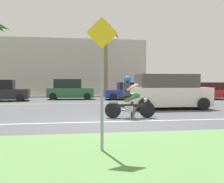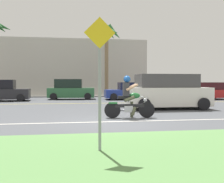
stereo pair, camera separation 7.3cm
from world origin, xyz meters
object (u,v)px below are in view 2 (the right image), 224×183
(suv_nearby, at_px, (167,92))
(parked_car_2, at_px, (131,91))
(motorcyclist, at_px, (129,100))
(parked_car_0, at_px, (1,91))
(parked_car_3, at_px, (207,91))
(palm_tree_1, at_px, (107,37))
(street_sign, at_px, (100,71))
(parked_car_1, at_px, (70,90))

(suv_nearby, relative_size, parked_car_2, 1.05)
(parked_car_2, bearing_deg, motorcyclist, -103.30)
(parked_car_0, bearing_deg, parked_car_2, 1.50)
(parked_car_3, xyz_separation_m, palm_tree_1, (-7.86, 4.66, 5.15))
(parked_car_0, bearing_deg, parked_car_3, -1.69)
(parked_car_0, relative_size, street_sign, 1.55)
(motorcyclist, bearing_deg, parked_car_0, 125.43)
(parked_car_0, height_order, parked_car_1, parked_car_1)
(parked_car_1, height_order, street_sign, street_sign)
(parked_car_2, height_order, palm_tree_1, palm_tree_1)
(motorcyclist, bearing_deg, parked_car_2, 76.70)
(palm_tree_1, bearing_deg, street_sign, -97.81)
(parked_car_3, bearing_deg, motorcyclist, -130.83)
(parked_car_2, distance_m, palm_tree_1, 6.65)
(suv_nearby, distance_m, parked_car_2, 7.78)
(parked_car_1, relative_size, parked_car_2, 0.91)
(suv_nearby, distance_m, parked_car_0, 12.88)
(suv_nearby, distance_m, palm_tree_1, 12.79)
(parked_car_0, height_order, palm_tree_1, palm_tree_1)
(parked_car_1, bearing_deg, parked_car_2, -11.87)
(motorcyclist, distance_m, street_sign, 5.40)
(parked_car_0, relative_size, palm_tree_1, 0.59)
(parked_car_3, bearing_deg, parked_car_2, 173.13)
(parked_car_1, xyz_separation_m, street_sign, (0.70, -17.15, 0.87))
(motorcyclist, height_order, parked_car_3, motorcyclist)
(motorcyclist, bearing_deg, street_sign, -108.70)
(parked_car_2, bearing_deg, palm_tree_1, 112.00)
(parked_car_3, distance_m, street_sign, 18.67)
(motorcyclist, xyz_separation_m, parked_car_0, (-7.67, 10.79, 0.04))
(motorcyclist, xyz_separation_m, street_sign, (-1.70, -5.03, 0.93))
(motorcyclist, height_order, street_sign, street_sign)
(parked_car_0, relative_size, parked_car_3, 1.03)
(motorcyclist, relative_size, parked_car_2, 0.47)
(motorcyclist, bearing_deg, parked_car_1, 101.24)
(parked_car_0, bearing_deg, palm_tree_1, 25.59)
(parked_car_0, xyz_separation_m, street_sign, (5.97, -15.82, 0.89))
(palm_tree_1, relative_size, street_sign, 2.61)
(parked_car_0, distance_m, parked_car_2, 10.29)
(motorcyclist, distance_m, parked_car_0, 13.24)
(parked_car_1, bearing_deg, parked_car_3, -9.11)
(parked_car_1, bearing_deg, parked_car_0, -165.87)
(suv_nearby, bearing_deg, parked_car_2, 91.34)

